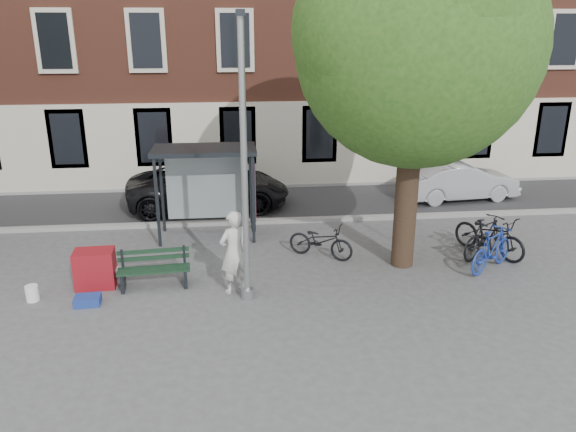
# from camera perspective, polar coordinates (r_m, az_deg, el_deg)

# --- Properties ---
(ground) EXTENTS (90.00, 90.00, 0.00)m
(ground) POSITION_cam_1_polar(r_m,az_deg,el_deg) (12.76, -4.13, -8.36)
(ground) COLOR #4C4C4F
(ground) RESTS_ON ground
(road) EXTENTS (40.00, 4.00, 0.01)m
(road) POSITION_cam_1_polar(r_m,az_deg,el_deg) (19.25, -4.84, 1.22)
(road) COLOR #28282B
(road) RESTS_ON ground
(curb_near) EXTENTS (40.00, 0.25, 0.12)m
(curb_near) POSITION_cam_1_polar(r_m,az_deg,el_deg) (17.34, -4.70, -0.61)
(curb_near) COLOR gray
(curb_near) RESTS_ON ground
(curb_far) EXTENTS (40.00, 0.25, 0.12)m
(curb_far) POSITION_cam_1_polar(r_m,az_deg,el_deg) (21.15, -4.97, 3.00)
(curb_far) COLOR gray
(curb_far) RESTS_ON ground
(lamppost) EXTENTS (0.28, 0.35, 6.11)m
(lamppost) POSITION_cam_1_polar(r_m,az_deg,el_deg) (11.75, -4.44, 3.79)
(lamppost) COLOR #9EA0A3
(lamppost) RESTS_ON ground
(tree_right) EXTENTS (5.76, 5.60, 8.20)m
(tree_right) POSITION_cam_1_polar(r_m,az_deg,el_deg) (13.43, 13.28, 17.49)
(tree_right) COLOR black
(tree_right) RESTS_ON ground
(bus_shelter) EXTENTS (2.85, 1.45, 2.62)m
(bus_shelter) POSITION_cam_1_polar(r_m,az_deg,el_deg) (15.95, -6.99, 4.55)
(bus_shelter) COLOR #1E2328
(bus_shelter) RESTS_ON ground
(painter) EXTENTS (0.85, 0.77, 1.95)m
(painter) POSITION_cam_1_polar(r_m,az_deg,el_deg) (12.72, -5.53, -3.67)
(painter) COLOR silver
(painter) RESTS_ON ground
(bench) EXTENTS (1.69, 0.68, 0.85)m
(bench) POSITION_cam_1_polar(r_m,az_deg,el_deg) (13.50, -13.44, -5.43)
(bench) COLOR #1E2328
(bench) RESTS_ON ground
(bike_a) EXTENTS (1.84, 1.44, 0.93)m
(bike_a) POSITION_cam_1_polar(r_m,az_deg,el_deg) (14.72, 3.35, -2.53)
(bike_a) COLOR black
(bike_a) RESTS_ON ground
(bike_b) EXTENTS (1.77, 1.49, 1.09)m
(bike_b) POSITION_cam_1_polar(r_m,az_deg,el_deg) (14.83, 20.01, -3.19)
(bike_b) COLOR #1B3699
(bike_b) RESTS_ON ground
(bike_c) EXTENTS (1.73, 2.19, 1.11)m
(bike_c) POSITION_cam_1_polar(r_m,az_deg,el_deg) (15.79, 19.79, -1.80)
(bike_c) COLOR black
(bike_c) RESTS_ON ground
(bike_d) EXTENTS (1.84, 1.45, 1.11)m
(bike_d) POSITION_cam_1_polar(r_m,az_deg,el_deg) (15.59, 19.40, -2.01)
(bike_d) COLOR black
(bike_d) RESTS_ON ground
(car_dark) EXTENTS (5.41, 2.73, 1.47)m
(car_dark) POSITION_cam_1_polar(r_m,az_deg,el_deg) (18.76, -8.04, 2.95)
(car_dark) COLOR black
(car_dark) RESTS_ON ground
(car_silver) EXTENTS (4.11, 1.81, 1.31)m
(car_silver) POSITION_cam_1_polar(r_m,az_deg,el_deg) (20.48, 17.05, 3.42)
(car_silver) COLOR #AEB0B6
(car_silver) RESTS_ON ground
(red_stand) EXTENTS (0.93, 0.64, 0.90)m
(red_stand) POSITION_cam_1_polar(r_m,az_deg,el_deg) (13.85, -19.00, -5.08)
(red_stand) COLOR maroon
(red_stand) RESTS_ON ground
(blue_crate) EXTENTS (0.57, 0.43, 0.20)m
(blue_crate) POSITION_cam_1_polar(r_m,az_deg,el_deg) (13.19, -19.68, -8.08)
(blue_crate) COLOR navy
(blue_crate) RESTS_ON ground
(bucket_b) EXTENTS (0.33, 0.33, 0.36)m
(bucket_b) POSITION_cam_1_polar(r_m,az_deg,el_deg) (14.00, -16.74, -5.78)
(bucket_b) COLOR silver
(bucket_b) RESTS_ON ground
(bucket_c) EXTENTS (0.31, 0.31, 0.36)m
(bucket_c) POSITION_cam_1_polar(r_m,az_deg,el_deg) (13.79, -24.55, -7.15)
(bucket_c) COLOR white
(bucket_c) RESTS_ON ground
(notice_sign) EXTENTS (0.29, 0.15, 1.75)m
(notice_sign) POSITION_cam_1_polar(r_m,az_deg,el_deg) (15.39, 12.17, 1.08)
(notice_sign) COLOR #9EA0A3
(notice_sign) RESTS_ON ground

